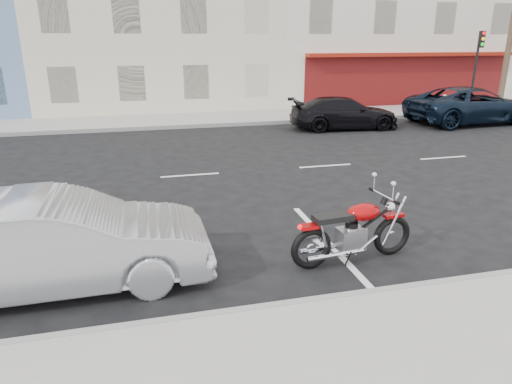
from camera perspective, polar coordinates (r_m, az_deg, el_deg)
ground at (r=13.07m, az=0.50°, el=2.71°), size 120.00×120.00×0.00m
sidewalk_far at (r=21.24m, az=-19.01°, el=8.12°), size 80.00×3.40×0.15m
curb_near at (r=6.51m, az=-29.15°, el=-16.63°), size 80.00×0.12×0.16m
curb_far at (r=19.57m, az=-19.36°, el=7.27°), size 80.00×0.12×0.16m
traffic_light at (r=26.44m, az=25.94°, el=14.62°), size 0.26×0.30×3.80m
fire_hydrant at (r=25.81m, az=22.45°, el=10.46°), size 0.20×0.20×0.72m
motorcycle at (r=8.21m, az=16.87°, el=-4.17°), size 2.26×0.74×1.13m
sedan_silver at (r=7.35m, az=-23.32°, el=-5.86°), size 4.43×1.60×1.45m
suv_far at (r=22.55m, az=25.26°, el=9.79°), size 5.89×2.99×1.59m
car_far at (r=19.54m, az=10.95°, el=9.67°), size 4.64×2.20×1.31m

